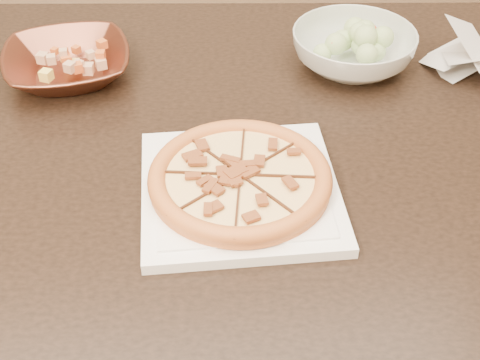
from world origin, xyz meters
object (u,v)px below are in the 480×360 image
(plate, at_px, (240,190))
(salad_bowl, at_px, (353,50))
(bronze_bowl, at_px, (68,65))
(dining_table, at_px, (171,173))
(pizza, at_px, (240,178))

(plate, distance_m, salad_bowl, 0.44)
(bronze_bowl, bearing_deg, plate, -51.87)
(plate, xyz_separation_m, salad_bowl, (0.26, 0.35, 0.03))
(dining_table, relative_size, pizza, 5.85)
(pizza, bearing_deg, plate, -42.15)
(dining_table, relative_size, bronze_bowl, 6.89)
(bronze_bowl, distance_m, salad_bowl, 0.54)
(pizza, height_order, salad_bowl, salad_bowl)
(dining_table, height_order, salad_bowl, salad_bowl)
(plate, distance_m, pizza, 0.02)
(pizza, relative_size, bronze_bowl, 1.18)
(bronze_bowl, bearing_deg, pizza, -51.87)
(salad_bowl, bearing_deg, pizza, -125.99)
(pizza, bearing_deg, dining_table, 122.02)
(dining_table, height_order, plate, plate)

